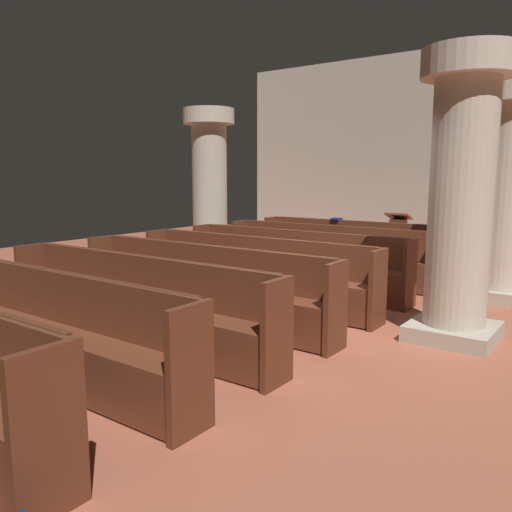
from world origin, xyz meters
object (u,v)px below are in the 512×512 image
Objects in this scene: pillar_far_side at (210,185)px; hymn_book at (337,219)px; pew_row_2 at (293,259)px; pillar_aisle_rear at (461,193)px; pew_row_1 at (326,251)px; pew_row_4 at (201,282)px; pew_row_3 at (252,269)px; pew_row_6 at (40,321)px; pillar_aisle_side at (506,189)px; lectern at (397,243)px; pew_row_0 at (353,245)px; pew_row_5 at (133,299)px.

pillar_far_side is 2.66m from hymn_book.
pew_row_2 is 1.22× the size of pillar_aisle_rear.
pew_row_1 is 1.00× the size of pew_row_4.
pew_row_3 is 1.22× the size of pillar_far_side.
pew_row_6 is 1.22× the size of pillar_aisle_side.
pillar_aisle_rear is at bearing 1.52° from pew_row_3.
pew_row_1 is at bearing 90.00° from pew_row_3.
pew_row_2 and pew_row_3 have the same top height.
pew_row_2 is at bearing -22.54° from pillar_far_side.
pillar_aisle_side and pillar_far_side have the same top height.
pillar_aisle_rear is at bearing -61.89° from lectern.
pew_row_2 and pew_row_6 have the same top height.
pew_row_0 is 3.26m from pew_row_3.
pew_row_3 is 2.18m from pew_row_5.
lectern is at bearing 118.11° from pillar_aisle_rear.
pew_row_6 is 6.45m from pillar_aisle_side.
pew_row_1 is at bearing 90.00° from pew_row_5.
pillar_aisle_side is at bearing 2.49° from pillar_far_side.
pew_row_3 is at bearing 90.00° from pew_row_4.
pew_row_4 is 1.09m from pew_row_5.
pillar_far_side is at bearing 140.80° from pew_row_3.
pillar_far_side is at bearing -151.30° from hymn_book.
pew_row_2 is at bearing -90.00° from pew_row_0.
pew_row_0 is 4.35m from pew_row_4.
pew_row_0 is at bearing -110.71° from lectern.
pillar_far_side is at bearing 129.42° from pew_row_4.
pew_row_3 is at bearing -138.42° from pillar_aisle_side.
pillar_aisle_rear is at bearing -49.09° from pew_row_0.
pillar_far_side is 1.00× the size of pillar_aisle_rear.
pillar_aisle_rear reaches higher than pew_row_4.
pillar_aisle_side is (2.77, 3.54, 1.12)m from pew_row_4.
pillar_aisle_rear reaches higher than pew_row_5.
hymn_book is at bearing 133.66° from pillar_aisle_rear.
pew_row_1 is 1.22× the size of pillar_aisle_rear.
pew_row_1 is 3.55× the size of lectern.
hymn_book is at bearing 28.70° from pillar_far_side.
pew_row_4 is 1.00× the size of pew_row_5.
pew_row_0 is 1.22× the size of pillar_aisle_rear.
pillar_far_side reaches higher than hymn_book.
pillar_aisle_side reaches higher than pew_row_5.
pillar_aisle_rear reaches higher than hymn_book.
pew_row_3 is at bearing -95.67° from lectern.
pew_row_3 is at bearing -90.00° from pew_row_1.
pew_row_0 is at bearing 21.13° from pillar_far_side.
pillar_aisle_side is 1.00× the size of pillar_aisle_rear.
pillar_aisle_side is (2.77, 1.37, 1.12)m from pew_row_2.
pew_row_3 is 3.55× the size of lectern.
pew_row_6 is at bearing -93.27° from lectern.
pew_row_5 is (0.00, -5.44, 0.00)m from pew_row_0.
pew_row_1 is at bearing 142.75° from pillar_aisle_rear.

